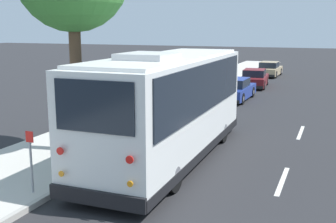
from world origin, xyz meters
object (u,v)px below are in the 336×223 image
object	(u,v)px
parked_sedan_maroon	(254,79)
parked_sedan_tan	(269,70)
sign_post_far	(76,150)
fire_hydrant	(176,106)
parked_sedan_blue	(235,90)
sign_post_near	(31,161)
shuttle_bus	(169,102)

from	to	relation	value
parked_sedan_maroon	parked_sedan_tan	world-z (taller)	parked_sedan_maroon
sign_post_far	fire_hydrant	bearing A→B (deg)	0.75
parked_sedan_blue	fire_hydrant	distance (m)	6.14
parked_sedan_maroon	sign_post_near	world-z (taller)	sign_post_near
sign_post_near	shuttle_bus	bearing A→B (deg)	-25.56
shuttle_bus	sign_post_far	distance (m)	3.30
shuttle_bus	parked_sedan_tan	world-z (taller)	shuttle_bus
parked_sedan_blue	fire_hydrant	size ratio (longest dim) A/B	5.50
parked_sedan_blue	sign_post_far	size ratio (longest dim) A/B	3.87
parked_sedan_tan	sign_post_far	bearing A→B (deg)	178.42
parked_sedan_maroon	fire_hydrant	bearing A→B (deg)	168.31
fire_hydrant	sign_post_far	bearing A→B (deg)	-179.25
parked_sedan_tan	sign_post_near	xyz separation A→B (m)	(-29.68, 1.39, 0.38)
parked_sedan_maroon	sign_post_near	xyz separation A→B (m)	(-22.40, 1.43, 0.37)
shuttle_bus	parked_sedan_blue	world-z (taller)	shuttle_bus
parked_sedan_blue	sign_post_far	distance (m)	14.54
parked_sedan_blue	parked_sedan_maroon	size ratio (longest dim) A/B	1.00
sign_post_far	fire_hydrant	xyz separation A→B (m)	(8.51, 0.11, -0.17)
parked_sedan_blue	parked_sedan_maroon	bearing A→B (deg)	0.68
parked_sedan_blue	parked_sedan_maroon	world-z (taller)	parked_sedan_blue
parked_sedan_maroon	sign_post_near	distance (m)	22.45
sign_post_near	parked_sedan_blue	bearing A→B (deg)	-4.81
sign_post_far	fire_hydrant	world-z (taller)	sign_post_far
sign_post_far	sign_post_near	bearing A→B (deg)	-180.00
parked_sedan_maroon	parked_sedan_blue	bearing A→B (deg)	175.19
sign_post_far	shuttle_bus	bearing A→B (deg)	-41.37
sign_post_far	parked_sedan_tan	bearing A→B (deg)	-2.86
parked_sedan_tan	fire_hydrant	distance (m)	19.28
shuttle_bus	parked_sedan_maroon	distance (m)	18.21
parked_sedan_maroon	sign_post_far	bearing A→B (deg)	171.66
shuttle_bus	fire_hydrant	distance (m)	6.70
fire_hydrant	parked_sedan_maroon	bearing A→B (deg)	-7.36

